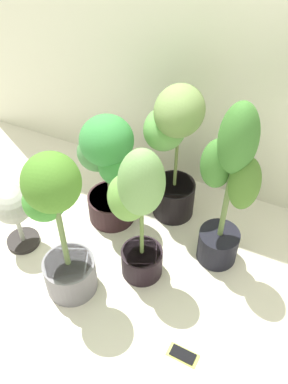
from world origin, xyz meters
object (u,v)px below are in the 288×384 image
floor_fan (13,208)px  potted_plant_back_center (173,146)px  potted_plant_front_left (58,226)px  potted_plant_back_left (108,165)px  potted_plant_center (138,210)px  cell_phone (183,355)px  potted_plant_back_right (229,185)px

floor_fan → potted_plant_back_center: bearing=18.3°
potted_plant_front_left → potted_plant_back_left: 0.51m
potted_plant_front_left → potted_plant_center: size_ratio=1.05×
potted_plant_front_left → cell_phone: bearing=-9.6°
potted_plant_front_left → floor_fan: size_ratio=2.10×
potted_plant_back_center → potted_plant_center: size_ratio=1.03×
potted_plant_back_right → potted_plant_center: bearing=-144.0°
cell_phone → floor_fan: size_ratio=0.36×
potted_plant_front_left → cell_phone: (0.66, -0.11, -0.45)m
potted_plant_back_right → potted_plant_back_left: 0.66m
potted_plant_center → potted_plant_back_right: bearing=36.0°
potted_plant_back_center → potted_plant_back_right: 0.42m
potted_plant_back_left → cell_phone: (0.69, -0.62, -0.39)m
potted_plant_back_right → cell_phone: potted_plant_back_right is taller
potted_plant_center → floor_fan: potted_plant_center is taller
potted_plant_center → cell_phone: bearing=-42.0°
potted_plant_back_left → cell_phone: bearing=-41.8°
potted_plant_back_center → potted_plant_center: potted_plant_back_center is taller
potted_plant_front_left → potted_plant_back_left: (-0.03, 0.50, -0.06)m
floor_fan → potted_plant_front_left: bearing=-41.4°
potted_plant_center → cell_phone: 0.69m
potted_plant_front_left → potted_plant_back_left: size_ratio=1.23×
potted_plant_back_center → potted_plant_center: (0.02, -0.46, -0.03)m
potted_plant_center → floor_fan: 0.69m
potted_plant_back_center → potted_plant_center: bearing=-88.0°
potted_plant_back_center → potted_plant_front_left: 0.75m
potted_plant_back_right → potted_plant_back_left: potted_plant_back_right is taller
potted_plant_center → potted_plant_back_left: size_ratio=1.17×
potted_plant_back_center → potted_plant_front_left: bearing=-110.5°
potted_plant_back_right → potted_plant_center: size_ratio=1.20×
potted_plant_back_center → cell_phone: size_ratio=5.70×
potted_plant_back_center → potted_plant_back_left: size_ratio=1.21×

